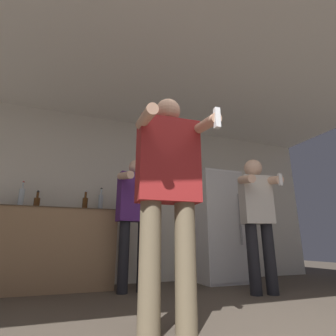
% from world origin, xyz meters
% --- Properties ---
extents(wall_back, '(7.00, 0.06, 2.55)m').
position_xyz_m(wall_back, '(0.00, 3.24, 1.27)').
color(wall_back, beige).
rests_on(wall_back, ground_plane).
extents(ceiling_slab, '(7.00, 3.73, 0.05)m').
position_xyz_m(ceiling_slab, '(0.00, 1.60, 2.57)').
color(ceiling_slab, silver).
rests_on(ceiling_slab, wall_back).
extents(refrigerator, '(0.66, 0.73, 1.67)m').
position_xyz_m(refrigerator, '(1.38, 2.85, 0.84)').
color(refrigerator, white).
rests_on(refrigerator, ground_plane).
extents(counter, '(1.69, 0.56, 1.00)m').
position_xyz_m(counter, '(-1.04, 2.94, 0.50)').
color(counter, '#997551').
rests_on(counter, ground_plane).
extents(bottle_tall_gin, '(0.07, 0.07, 0.36)m').
position_xyz_m(bottle_tall_gin, '(-1.42, 2.99, 1.13)').
color(bottle_tall_gin, silver).
rests_on(bottle_tall_gin, counter).
extents(bottle_dark_rum, '(0.07, 0.07, 0.29)m').
position_xyz_m(bottle_dark_rum, '(-0.62, 2.99, 1.11)').
color(bottle_dark_rum, '#563314').
rests_on(bottle_dark_rum, counter).
extents(bottle_brown_liquor, '(0.07, 0.07, 0.34)m').
position_xyz_m(bottle_brown_liquor, '(-0.41, 2.99, 1.13)').
color(bottle_brown_liquor, silver).
rests_on(bottle_brown_liquor, counter).
extents(bottle_green_wine, '(0.08, 0.08, 0.25)m').
position_xyz_m(bottle_green_wine, '(-1.23, 2.99, 1.09)').
color(bottle_green_wine, '#563314').
rests_on(bottle_green_wine, counter).
extents(person_woman_foreground, '(0.54, 0.54, 1.67)m').
position_xyz_m(person_woman_foreground, '(-0.17, 0.90, 0.94)').
color(person_woman_foreground, '#75664C').
rests_on(person_woman_foreground, ground_plane).
extents(person_man_side, '(0.50, 0.49, 1.61)m').
position_xyz_m(person_man_side, '(1.34, 1.79, 0.93)').
color(person_man_side, black).
rests_on(person_man_side, ground_plane).
extents(person_spectator_back, '(0.56, 0.55, 1.65)m').
position_xyz_m(person_spectator_back, '(-0.03, 2.45, 0.98)').
color(person_spectator_back, black).
rests_on(person_spectator_back, ground_plane).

